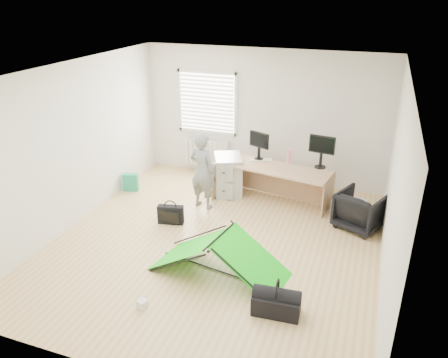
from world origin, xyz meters
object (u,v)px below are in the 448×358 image
(desk, at_px, (272,185))
(duffel_bag, at_px, (276,304))
(storage_crate, at_px, (349,207))
(monitor_right, at_px, (321,156))
(laptop_bag, at_px, (171,215))
(person, at_px, (203,171))
(office_chair, at_px, (360,210))
(thermos, at_px, (289,157))
(kite, at_px, (219,255))
(filing_cabinet, at_px, (228,175))
(monitor_left, at_px, (259,150))

(desk, height_order, duffel_bag, desk)
(storage_crate, height_order, duffel_bag, storage_crate)
(monitor_right, relative_size, duffel_bag, 0.80)
(laptop_bag, bearing_deg, person, 57.53)
(monitor_right, distance_m, storage_crate, 1.05)
(desk, distance_m, office_chair, 1.67)
(desk, bearing_deg, monitor_right, 28.88)
(office_chair, bearing_deg, monitor_right, -17.81)
(duffel_bag, bearing_deg, thermos, 96.00)
(desk, relative_size, kite, 1.11)
(filing_cabinet, xyz_separation_m, kite, (0.75, -2.53, -0.09))
(duffel_bag, bearing_deg, monitor_left, 105.45)
(monitor_right, distance_m, laptop_bag, 2.90)
(thermos, bearing_deg, person, -147.18)
(storage_crate, bearing_deg, filing_cabinet, 176.50)
(monitor_left, xyz_separation_m, laptop_bag, (-1.09, -1.66, -0.75))
(monitor_left, bearing_deg, thermos, 22.93)
(duffel_bag, bearing_deg, filing_cabinet, 115.06)
(thermos, relative_size, duffel_bag, 0.44)
(monitor_left, xyz_separation_m, monitor_right, (1.17, -0.01, 0.02))
(kite, height_order, storage_crate, kite)
(person, bearing_deg, storage_crate, -155.05)
(filing_cabinet, height_order, person, person)
(monitor_right, relative_size, kite, 0.25)
(duffel_bag, bearing_deg, monitor_right, 85.81)
(desk, xyz_separation_m, duffel_bag, (0.81, -2.99, -0.23))
(person, bearing_deg, kite, 131.15)
(filing_cabinet, xyz_separation_m, thermos, (1.14, 0.19, 0.46))
(desk, relative_size, person, 1.47)
(thermos, distance_m, laptop_bag, 2.45)
(desk, relative_size, laptop_bag, 4.78)
(office_chair, relative_size, storage_crate, 1.32)
(kite, relative_size, storage_crate, 3.53)
(filing_cabinet, xyz_separation_m, person, (-0.24, -0.71, 0.33))
(thermos, distance_m, storage_crate, 1.43)
(monitor_right, bearing_deg, storage_crate, -18.51)
(desk, distance_m, duffel_bag, 3.10)
(thermos, relative_size, kite, 0.14)
(kite, bearing_deg, duffel_bag, -20.47)
(office_chair, relative_size, kite, 0.37)
(monitor_right, bearing_deg, duffel_bag, -81.53)
(desk, bearing_deg, duffel_bag, -65.17)
(thermos, bearing_deg, kite, -98.16)
(filing_cabinet, relative_size, duffel_bag, 1.30)
(office_chair, relative_size, person, 0.50)
(filing_cabinet, relative_size, monitor_right, 1.64)
(person, xyz_separation_m, duffel_bag, (1.96, -2.39, -0.58))
(desk, height_order, monitor_left, monitor_left)
(monitor_left, distance_m, laptop_bag, 2.12)
(filing_cabinet, height_order, thermos, thermos)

